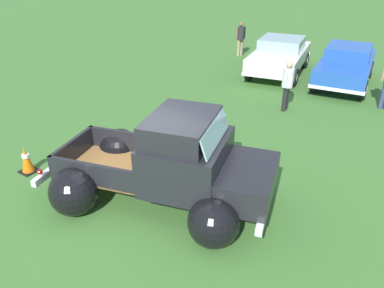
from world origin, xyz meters
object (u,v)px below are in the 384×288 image
Objects in this scene: spectator_1 at (287,83)px; vintage_pickup_truck at (174,169)px; show_car_1 at (346,64)px; show_car_0 at (280,55)px; spectator_2 at (241,37)px; lane_cone_0 at (26,160)px.

vintage_pickup_truck is at bearing -95.08° from spectator_1.
show_car_0 is at bearing -95.15° from show_car_1.
vintage_pickup_truck is at bearing -0.22° from show_car_0.
show_car_0 is 4.04m from spectator_1.
spectator_2 is at bearing -132.28° from show_car_0.
lane_cone_0 is (-4.33, -10.67, -0.47)m from show_car_1.
show_car_0 is 10.73m from lane_cone_0.
vintage_pickup_truck is 3.11× the size of spectator_2.
show_car_0 is 2.60m from show_car_1.
lane_cone_0 is at bearing -121.89° from spectator_1.
spectator_1 reaches higher than show_car_0.
show_car_0 is 2.79× the size of spectator_1.
lane_cone_0 is at bearing -29.32° from show_car_1.
spectator_1 is (-0.86, -3.74, 0.12)m from show_car_1.
vintage_pickup_truck is 3.66m from lane_cone_0.
show_car_1 is (0.84, 9.66, 0.02)m from vintage_pickup_truck.
vintage_pickup_truck is 9.72m from show_car_0.
show_car_1 is (2.60, 0.09, -0.00)m from show_car_0.
spectator_1 is at bearing 14.85° from show_car_0.
lane_cone_0 is (0.95, -12.23, -0.59)m from spectator_2.
spectator_2 is at bearing -113.69° from show_car_1.
show_car_1 is 3.84m from spectator_1.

